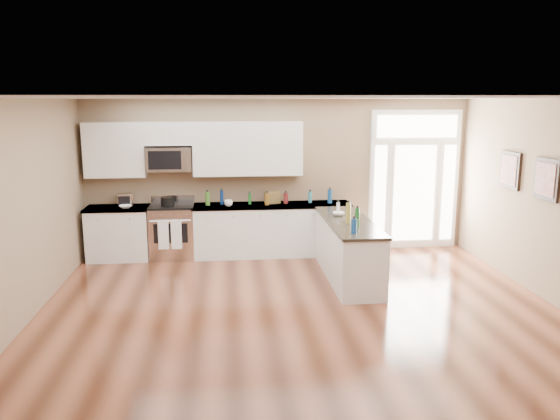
{
  "coord_description": "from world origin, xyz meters",
  "views": [
    {
      "loc": [
        -0.95,
        -5.9,
        2.79
      ],
      "look_at": [
        -0.17,
        2.0,
        1.17
      ],
      "focal_mm": 35.0,
      "sensor_mm": 36.0,
      "label": 1
    }
  ],
  "objects_px": {
    "kitchen_range": "(173,231)",
    "toaster_oven": "(125,200)",
    "peninsula_cabinet": "(348,252)",
    "stockpot": "(167,201)"
  },
  "relations": [
    {
      "from": "stockpot",
      "to": "toaster_oven",
      "type": "height_order",
      "value": "toaster_oven"
    },
    {
      "from": "stockpot",
      "to": "toaster_oven",
      "type": "relative_size",
      "value": 0.9
    },
    {
      "from": "kitchen_range",
      "to": "toaster_oven",
      "type": "relative_size",
      "value": 4.25
    },
    {
      "from": "peninsula_cabinet",
      "to": "stockpot",
      "type": "distance_m",
      "value": 3.29
    },
    {
      "from": "kitchen_range",
      "to": "stockpot",
      "type": "relative_size",
      "value": 4.7
    },
    {
      "from": "peninsula_cabinet",
      "to": "toaster_oven",
      "type": "bearing_deg",
      "value": 157.08
    },
    {
      "from": "peninsula_cabinet",
      "to": "kitchen_range",
      "type": "distance_m",
      "value": 3.21
    },
    {
      "from": "kitchen_range",
      "to": "toaster_oven",
      "type": "height_order",
      "value": "toaster_oven"
    },
    {
      "from": "kitchen_range",
      "to": "peninsula_cabinet",
      "type": "bearing_deg",
      "value": -26.85
    },
    {
      "from": "peninsula_cabinet",
      "to": "toaster_oven",
      "type": "distance_m",
      "value": 4.03
    }
  ]
}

